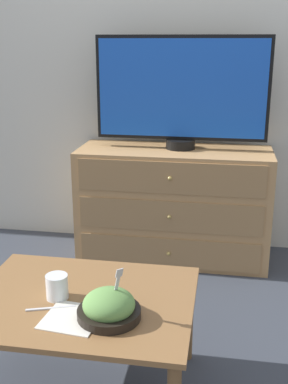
{
  "coord_description": "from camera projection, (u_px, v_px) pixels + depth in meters",
  "views": [
    {
      "loc": [
        0.26,
        -3.04,
        1.31
      ],
      "look_at": [
        -0.05,
        -1.23,
        0.73
      ],
      "focal_mm": 45.0,
      "sensor_mm": 36.0,
      "label": 1
    }
  ],
  "objects": [
    {
      "name": "ground_plane",
      "position": [
        181.0,
        241.0,
        3.29
      ],
      "size": [
        12.0,
        12.0,
        0.0
      ],
      "primitive_type": "plane",
      "color": "#383D47"
    },
    {
      "name": "coffee_table",
      "position": [
        82.0,
        312.0,
        1.77
      ],
      "size": [
        0.82,
        0.63,
        0.41
      ],
      "color": "olive",
      "rests_on": "ground_plane"
    },
    {
      "name": "dresser",
      "position": [
        173.0,
        204.0,
        2.96
      ],
      "size": [
        1.15,
        0.45,
        0.69
      ],
      "color": "tan",
      "rests_on": "ground_plane"
    },
    {
      "name": "wall_back",
      "position": [
        186.0,
        42.0,
        2.92
      ],
      "size": [
        12.0,
        0.05,
        2.6
      ],
      "color": "silver",
      "rests_on": "ground_plane"
    },
    {
      "name": "tv",
      "position": [
        182.0,
        92.0,
        2.79
      ],
      "size": [
        1.01,
        0.17,
        0.65
      ],
      "color": "black",
      "rests_on": "dresser"
    },
    {
      "name": "drink_cup",
      "position": [
        57.0,
        288.0,
        1.74
      ],
      "size": [
        0.08,
        0.08,
        0.09
      ],
      "color": "beige",
      "rests_on": "coffee_table"
    },
    {
      "name": "knife",
      "position": [
        51.0,
        308.0,
        1.68
      ],
      "size": [
        0.17,
        0.07,
        0.01
      ],
      "color": "silver",
      "rests_on": "coffee_table"
    },
    {
      "name": "takeout_bowl",
      "position": [
        109.0,
        307.0,
        1.62
      ],
      "size": [
        0.22,
        0.22,
        0.19
      ],
      "color": "black",
      "rests_on": "coffee_table"
    },
    {
      "name": "napkin",
      "position": [
        72.0,
        318.0,
        1.63
      ],
      "size": [
        0.21,
        0.21,
        0.0
      ],
      "color": "silver",
      "rests_on": "coffee_table"
    }
  ]
}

